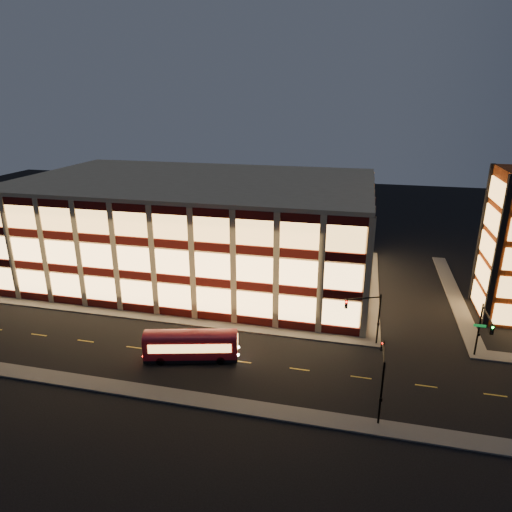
# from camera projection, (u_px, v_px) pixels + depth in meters

# --- Properties ---
(ground) EXTENTS (200.00, 200.00, 0.00)m
(ground) POSITION_uv_depth(u_px,v_px,m) (174.00, 324.00, 54.51)
(ground) COLOR black
(ground) RESTS_ON ground
(sidewalk_office_south) EXTENTS (54.00, 2.00, 0.15)m
(sidewalk_office_south) POSITION_uv_depth(u_px,v_px,m) (154.00, 317.00, 56.06)
(sidewalk_office_south) COLOR #514F4C
(sidewalk_office_south) RESTS_ON ground
(sidewalk_office_east) EXTENTS (2.00, 30.00, 0.15)m
(sidewalk_office_east) POSITION_uv_depth(u_px,v_px,m) (371.00, 286.00, 65.06)
(sidewalk_office_east) COLOR #514F4C
(sidewalk_office_east) RESTS_ON ground
(sidewalk_tower_west) EXTENTS (2.00, 30.00, 0.15)m
(sidewalk_tower_west) POSITION_uv_depth(u_px,v_px,m) (454.00, 294.00, 62.66)
(sidewalk_tower_west) COLOR #514F4C
(sidewalk_tower_west) RESTS_ON ground
(sidewalk_near) EXTENTS (100.00, 2.00, 0.15)m
(sidewalk_near) POSITION_uv_depth(u_px,v_px,m) (119.00, 388.00, 42.56)
(sidewalk_near) COLOR #514F4C
(sidewalk_near) RESTS_ON ground
(office_building) EXTENTS (50.45, 30.45, 14.50)m
(office_building) POSITION_uv_depth(u_px,v_px,m) (198.00, 227.00, 68.24)
(office_building) COLOR tan
(office_building) RESTS_ON ground
(traffic_signal_far) EXTENTS (3.79, 1.87, 6.00)m
(traffic_signal_far) POSITION_uv_depth(u_px,v_px,m) (367.00, 312.00, 48.51)
(traffic_signal_far) COLOR black
(traffic_signal_far) RESTS_ON ground
(traffic_signal_right) EXTENTS (1.20, 4.37, 6.00)m
(traffic_signal_right) POSITION_uv_depth(u_px,v_px,m) (484.00, 327.00, 45.26)
(traffic_signal_right) COLOR black
(traffic_signal_right) RESTS_ON ground
(traffic_signal_near) EXTENTS (0.32, 4.45, 6.00)m
(traffic_signal_near) POSITION_uv_depth(u_px,v_px,m) (382.00, 372.00, 37.89)
(traffic_signal_near) COLOR black
(traffic_signal_near) RESTS_ON ground
(trolley_bus) EXTENTS (9.79, 4.70, 3.22)m
(trolley_bus) POSITION_uv_depth(u_px,v_px,m) (191.00, 344.00, 46.76)
(trolley_bus) COLOR maroon
(trolley_bus) RESTS_ON ground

